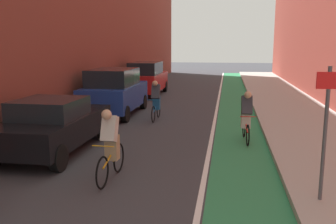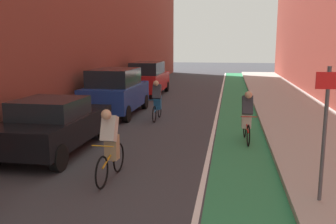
% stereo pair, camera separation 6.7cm
% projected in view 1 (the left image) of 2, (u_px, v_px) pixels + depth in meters
% --- Properties ---
extents(ground_plane, '(92.50, 92.50, 0.00)m').
position_uv_depth(ground_plane, '(178.00, 109.00, 17.27)').
color(ground_plane, '#38383D').
extents(bike_lane_paint, '(1.60, 42.04, 0.00)m').
position_uv_depth(bike_lane_paint, '(235.00, 104.00, 18.78)').
color(bike_lane_paint, '#2D8451').
rests_on(bike_lane_paint, ground).
extents(lane_divider_stripe, '(0.12, 42.04, 0.00)m').
position_uv_depth(lane_divider_stripe, '(218.00, 103.00, 18.93)').
color(lane_divider_stripe, white).
rests_on(lane_divider_stripe, ground).
extents(sidewalk_right, '(3.38, 42.04, 0.14)m').
position_uv_depth(sidewalk_right, '(286.00, 104.00, 18.38)').
color(sidewalk_right, '#A8A59E').
rests_on(sidewalk_right, ground).
extents(parked_sedan_black, '(1.99, 4.24, 1.53)m').
position_uv_depth(parked_sedan_black, '(53.00, 125.00, 10.22)').
color(parked_sedan_black, black).
rests_on(parked_sedan_black, ground).
extents(parked_suv_blue, '(2.00, 4.22, 1.98)m').
position_uv_depth(parked_suv_blue, '(115.00, 91.00, 15.69)').
color(parked_suv_blue, navy).
rests_on(parked_suv_blue, ground).
extents(parked_suv_red, '(1.90, 4.69, 1.98)m').
position_uv_depth(parked_suv_red, '(147.00, 78.00, 21.83)').
color(parked_suv_red, red).
rests_on(parked_suv_red, ground).
extents(cyclist_mid, '(0.48, 1.75, 1.63)m').
position_uv_depth(cyclist_mid, '(111.00, 143.00, 8.08)').
color(cyclist_mid, black).
rests_on(cyclist_mid, ground).
extents(cyclist_trailing, '(0.48, 1.70, 1.61)m').
position_uv_depth(cyclist_trailing, '(246.00, 115.00, 11.33)').
color(cyclist_trailing, black).
rests_on(cyclist_trailing, ground).
extents(cyclist_far, '(0.48, 1.70, 1.60)m').
position_uv_depth(cyclist_far, '(156.00, 99.00, 14.62)').
color(cyclist_far, black).
rests_on(cyclist_far, ground).
extents(street_sign_post, '(0.44, 0.07, 2.47)m').
position_uv_depth(street_sign_post, '(326.00, 122.00, 6.56)').
color(street_sign_post, '#4C4C51').
rests_on(street_sign_post, sidewalk_right).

